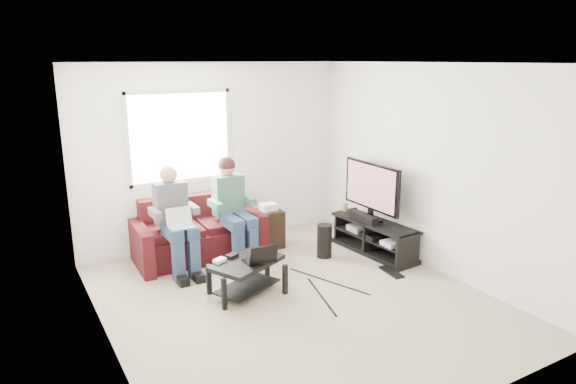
{
  "coord_description": "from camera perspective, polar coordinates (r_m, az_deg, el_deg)",
  "views": [
    {
      "loc": [
        -2.74,
        -4.56,
        2.64
      ],
      "look_at": [
        0.27,
        0.6,
        1.09
      ],
      "focal_mm": 32.0,
      "sensor_mm": 36.0,
      "label": 1
    }
  ],
  "objects": [
    {
      "name": "wall_right",
      "position": [
        6.71,
        15.58,
        2.53
      ],
      "size": [
        0.0,
        4.5,
        4.5
      ],
      "primitive_type": "plane",
      "rotation": [
        1.57,
        0.0,
        -1.57
      ],
      "color": "white",
      "rests_on": "floor"
    },
    {
      "name": "subwoofer",
      "position": [
        7.05,
        4.07,
        -5.44
      ],
      "size": [
        0.2,
        0.2,
        0.46
      ],
      "primitive_type": "cylinder",
      "color": "black",
      "rests_on": "floor"
    },
    {
      "name": "wall_left",
      "position": [
        4.81,
        -20.14,
        -2.51
      ],
      "size": [
        0.0,
        4.5,
        4.5
      ],
      "primitive_type": "plane",
      "rotation": [
        1.57,
        0.0,
        1.57
      ],
      "color": "white",
      "rests_on": "floor"
    },
    {
      "name": "controller_c",
      "position": [
        6.16,
        -2.7,
        -6.48
      ],
      "size": [
        0.17,
        0.15,
        0.04
      ],
      "primitive_type": "cube",
      "rotation": [
        0.0,
        0.0,
        0.56
      ],
      "color": "gray",
      "rests_on": "coffee_table"
    },
    {
      "name": "floor",
      "position": [
        5.94,
        0.72,
        -11.8
      ],
      "size": [
        4.5,
        4.5,
        0.0
      ],
      "primitive_type": "plane",
      "color": "tan",
      "rests_on": "ground"
    },
    {
      "name": "console_black",
      "position": [
        7.22,
        9.82,
        -4.72
      ],
      "size": [
        0.38,
        0.3,
        0.07
      ],
      "primitive_type": "cube",
      "color": "black",
      "rests_on": "tv_stand"
    },
    {
      "name": "controller_b",
      "position": [
        6.02,
        -6.24,
        -7.05
      ],
      "size": [
        0.17,
        0.14,
        0.04
      ],
      "primitive_type": "cube",
      "rotation": [
        0.0,
        0.0,
        0.46
      ],
      "color": "black",
      "rests_on": "coffee_table"
    },
    {
      "name": "person_left",
      "position": [
        6.62,
        -12.44,
        -2.57
      ],
      "size": [
        0.4,
        0.71,
        1.33
      ],
      "color": "navy",
      "rests_on": "sofa"
    },
    {
      "name": "console_grey",
      "position": [
        7.48,
        8.11,
        -3.94
      ],
      "size": [
        0.34,
        0.26,
        0.08
      ],
      "primitive_type": "cube",
      "color": "gray",
      "rests_on": "tv_stand"
    },
    {
      "name": "sofa",
      "position": [
        7.13,
        -9.93,
        -4.76
      ],
      "size": [
        1.75,
        0.89,
        0.81
      ],
      "color": "#421210",
      "rests_on": "floor"
    },
    {
      "name": "wall_back",
      "position": [
        7.47,
        -8.18,
        4.09
      ],
      "size": [
        4.5,
        0.0,
        4.5
      ],
      "primitive_type": "plane",
      "rotation": [
        1.57,
        0.0,
        0.0
      ],
      "color": "white",
      "rests_on": "floor"
    },
    {
      "name": "tv",
      "position": [
        7.15,
        9.26,
        0.45
      ],
      "size": [
        0.12,
        1.1,
        0.81
      ],
      "color": "black",
      "rests_on": "tv_stand"
    },
    {
      "name": "window",
      "position": [
        7.23,
        -11.89,
        6.0
      ],
      "size": [
        1.48,
        0.04,
        1.28
      ],
      "color": "white",
      "rests_on": "wall_back"
    },
    {
      "name": "tv_stand",
      "position": [
        7.28,
        9.55,
        -5.15
      ],
      "size": [
        0.52,
        1.41,
        0.46
      ],
      "color": "black",
      "rests_on": "floor"
    },
    {
      "name": "end_table",
      "position": [
        7.4,
        -2.17,
        -3.95
      ],
      "size": [
        0.37,
        0.37,
        0.65
      ],
      "color": "black",
      "rests_on": "floor"
    },
    {
      "name": "controller_a",
      "position": [
        5.91,
        -7.6,
        -7.54
      ],
      "size": [
        0.17,
        0.14,
        0.04
      ],
      "primitive_type": "cube",
      "rotation": [
        0.0,
        0.0,
        0.44
      ],
      "color": "silver",
      "rests_on": "coffee_table"
    },
    {
      "name": "drink_cup",
      "position": [
        7.63,
        6.35,
        -1.66
      ],
      "size": [
        0.08,
        0.08,
        0.12
      ],
      "primitive_type": "cylinder",
      "color": "#AB8049",
      "rests_on": "tv_stand"
    },
    {
      "name": "keyboard_floor",
      "position": [
        6.74,
        11.42,
        -8.7
      ],
      "size": [
        0.18,
        0.41,
        0.02
      ],
      "primitive_type": "cube",
      "rotation": [
        0.0,
        0.0,
        -0.12
      ],
      "color": "black",
      "rests_on": "floor"
    },
    {
      "name": "laptop_black",
      "position": [
        5.85,
        -3.24,
        -6.58
      ],
      "size": [
        0.4,
        0.34,
        0.24
      ],
      "primitive_type": null,
      "rotation": [
        0.0,
        0.0,
        0.35
      ],
      "color": "black",
      "rests_on": "coffee_table"
    },
    {
      "name": "person_right",
      "position": [
        6.89,
        -6.2,
        -1.11
      ],
      "size": [
        0.4,
        0.71,
        1.38
      ],
      "color": "navy",
      "rests_on": "sofa"
    },
    {
      "name": "wall_front",
      "position": [
        3.83,
        18.46,
        -6.71
      ],
      "size": [
        4.5,
        0.0,
        4.5
      ],
      "primitive_type": "plane",
      "rotation": [
        -1.57,
        0.0,
        0.0
      ],
      "color": "white",
      "rests_on": "floor"
    },
    {
      "name": "console_white",
      "position": [
        6.98,
        11.67,
        -5.55
      ],
      "size": [
        0.3,
        0.22,
        0.06
      ],
      "primitive_type": "cube",
      "color": "silver",
      "rests_on": "tv_stand"
    },
    {
      "name": "laptop_silver",
      "position": [
        6.41,
        -11.78,
        -3.34
      ],
      "size": [
        0.36,
        0.28,
        0.24
      ],
      "primitive_type": null,
      "rotation": [
        0.0,
        0.0,
        -0.2
      ],
      "color": "silver",
      "rests_on": "person_left"
    },
    {
      "name": "coffee_table",
      "position": [
        5.96,
        -4.6,
        -8.6
      ],
      "size": [
        0.95,
        0.8,
        0.41
      ],
      "color": "black",
      "rests_on": "floor"
    },
    {
      "name": "ceiling",
      "position": [
        5.32,
        0.81,
        14.14
      ],
      "size": [
        4.5,
        4.5,
        0.0
      ],
      "primitive_type": "plane",
      "rotation": [
        3.14,
        0.0,
        0.0
      ],
      "color": "white",
      "rests_on": "wall_back"
    },
    {
      "name": "soundbar",
      "position": [
        7.19,
        8.4,
        -2.83
      ],
      "size": [
        0.12,
        0.5,
        0.1
      ],
      "primitive_type": "cube",
      "color": "black",
      "rests_on": "tv_stand"
    }
  ]
}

